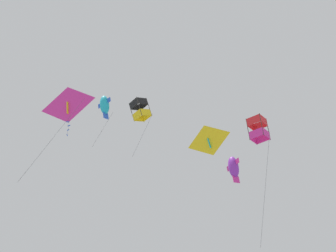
# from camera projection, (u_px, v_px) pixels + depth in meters

# --- Properties ---
(kite_fish_mid_left) EXTENTS (1.19, 1.20, 2.08)m
(kite_fish_mid_left) POSITION_uv_depth(u_px,v_px,m) (234.00, 167.00, 36.04)
(kite_fish_mid_left) COLOR purple
(kite_box_upper_right) EXTENTS (1.36, 1.41, 8.67)m
(kite_box_upper_right) POSITION_uv_depth(u_px,v_px,m) (258.00, 130.00, 31.73)
(kite_box_upper_right) COLOR red
(kite_box_near_right) EXTENTS (1.89, 1.82, 5.51)m
(kite_box_near_right) POSITION_uv_depth(u_px,v_px,m) (140.00, 110.00, 39.09)
(kite_box_near_right) COLOR black
(kite_delta_low_drifter) EXTENTS (3.25, 2.29, 6.99)m
(kite_delta_low_drifter) POSITION_uv_depth(u_px,v_px,m) (68.00, 106.00, 32.23)
(kite_delta_low_drifter) COLOR #DB2D93
(kite_delta_near_left) EXTENTS (2.75, 1.52, 1.48)m
(kite_delta_near_left) POSITION_uv_depth(u_px,v_px,m) (209.00, 141.00, 38.73)
(kite_delta_near_left) COLOR yellow
(kite_fish_far_centre) EXTENTS (1.59, 1.22, 4.99)m
(kite_fish_far_centre) POSITION_uv_depth(u_px,v_px,m) (105.00, 105.00, 39.49)
(kite_fish_far_centre) COLOR #1EB2C6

